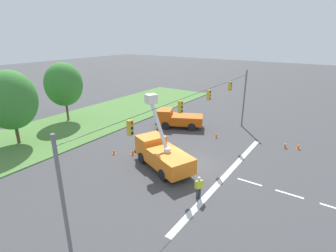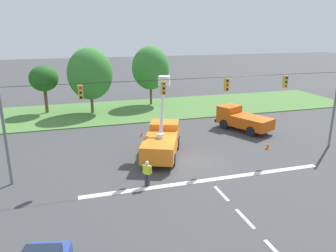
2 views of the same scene
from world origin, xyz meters
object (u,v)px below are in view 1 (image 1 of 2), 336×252
object	(u,v)px
tree_centre	(10,100)
traffic_cone_mid_left	(285,144)
traffic_cone_lane_edge_a	(114,151)
traffic_cone_foreground_left	(298,146)
tree_east	(64,84)
utility_truck_bucket_lift	(162,153)
traffic_cone_near_bucket	(216,135)
road_worker	(199,186)
utility_truck_support_near	(178,119)
traffic_cone_mid_right	(133,151)

from	to	relation	value
tree_centre	traffic_cone_mid_left	xyz separation A→B (m)	(15.14, -24.19, -4.49)
traffic_cone_mid_left	traffic_cone_lane_edge_a	size ratio (longest dim) A/B	1.24
traffic_cone_lane_edge_a	traffic_cone_foreground_left	bearing A→B (deg)	-52.27
tree_centre	traffic_cone_lane_edge_a	xyz separation A→B (m)	(3.98, -10.37, -4.57)
tree_east	utility_truck_bucket_lift	size ratio (longest dim) A/B	1.14
traffic_cone_near_bucket	traffic_cone_mid_left	bearing A→B (deg)	-79.51
tree_centre	utility_truck_bucket_lift	size ratio (longest dim) A/B	1.15
road_worker	tree_centre	bearing A→B (deg)	95.69
tree_centre	tree_east	size ratio (longest dim) A/B	1.01
traffic_cone_near_bucket	utility_truck_bucket_lift	bearing A→B (deg)	173.48
tree_east	traffic_cone_foreground_left	bearing A→B (deg)	-74.79
utility_truck_support_near	traffic_cone_lane_edge_a	xyz separation A→B (m)	(-10.30, 1.05, -0.85)
tree_centre	utility_truck_support_near	distance (m)	18.66
utility_truck_bucket_lift	traffic_cone_mid_right	distance (m)	4.06
utility_truck_support_near	traffic_cone_mid_left	world-z (taller)	utility_truck_support_near
utility_truck_bucket_lift	traffic_cone_mid_right	size ratio (longest dim) A/B	10.17
traffic_cone_foreground_left	traffic_cone_mid_right	distance (m)	17.11
traffic_cone_mid_right	traffic_cone_lane_edge_a	world-z (taller)	traffic_cone_mid_right
utility_truck_bucket_lift	utility_truck_support_near	distance (m)	10.79
traffic_cone_mid_left	traffic_cone_near_bucket	size ratio (longest dim) A/B	1.10
utility_truck_bucket_lift	traffic_cone_mid_left	distance (m)	13.54
traffic_cone_mid_right	traffic_cone_near_bucket	world-z (taller)	traffic_cone_near_bucket
tree_east	utility_truck_bucket_lift	bearing A→B (deg)	-100.98
tree_east	traffic_cone_mid_right	distance (m)	15.53
tree_east	utility_truck_support_near	world-z (taller)	tree_east
tree_centre	traffic_cone_near_bucket	distance (m)	22.35
road_worker	tree_east	bearing A→B (deg)	75.68
utility_truck_bucket_lift	road_worker	bearing A→B (deg)	-115.72
traffic_cone_lane_edge_a	tree_centre	bearing A→B (deg)	111.02
utility_truck_support_near	traffic_cone_foreground_left	world-z (taller)	utility_truck_support_near
utility_truck_bucket_lift	traffic_cone_mid_left	world-z (taller)	utility_truck_bucket_lift
utility_truck_support_near	road_worker	size ratio (longest dim) A/B	3.52
traffic_cone_mid_left	traffic_cone_lane_edge_a	bearing A→B (deg)	128.90
tree_east	traffic_cone_foreground_left	world-z (taller)	tree_east
tree_centre	traffic_cone_foreground_left	xyz separation A→B (m)	(15.61, -25.39, -4.52)
road_worker	traffic_cone_near_bucket	distance (m)	12.37
traffic_cone_mid_left	traffic_cone_mid_right	bearing A→B (deg)	129.97
utility_truck_support_near	road_worker	xyz separation A→B (m)	(-12.20, -9.46, -0.15)
road_worker	traffic_cone_mid_right	bearing A→B (deg)	72.14
utility_truck_support_near	tree_centre	bearing A→B (deg)	141.35
traffic_cone_foreground_left	traffic_cone_near_bucket	xyz separation A→B (m)	(-1.80, 8.41, -0.01)
utility_truck_bucket_lift	traffic_cone_mid_right	xyz separation A→B (m)	(0.47, 3.90, -1.03)
tree_east	traffic_cone_foreground_left	distance (m)	29.23
tree_east	traffic_cone_lane_edge_a	size ratio (longest dim) A/B	12.76
traffic_cone_mid_right	traffic_cone_near_bucket	distance (m)	10.17
tree_east	utility_truck_support_near	size ratio (longest dim) A/B	1.27
traffic_cone_mid_left	traffic_cone_lane_edge_a	world-z (taller)	traffic_cone_mid_left
tree_east	utility_truck_bucket_lift	xyz separation A→B (m)	(-3.57, -18.37, -3.67)
road_worker	traffic_cone_near_bucket	size ratio (longest dim) A/B	2.54
tree_east	utility_truck_support_near	xyz separation A→B (m)	(6.24, -13.87, -3.88)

